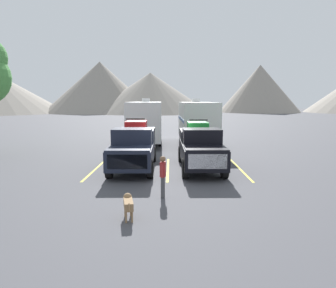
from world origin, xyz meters
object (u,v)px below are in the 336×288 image
at_px(pickup_truck_a, 134,146).
at_px(dog, 128,203).
at_px(camper_trailer_a, 145,120).
at_px(camper_trailer_b, 197,121).
at_px(pickup_truck_b, 200,146).
at_px(person_a, 163,174).

bearing_deg(pickup_truck_a, dog, -84.81).
distance_m(pickup_truck_a, dog, 7.21).
height_order(camper_trailer_a, camper_trailer_b, camper_trailer_a).
bearing_deg(dog, pickup_truck_a, 95.19).
height_order(pickup_truck_b, camper_trailer_a, camper_trailer_a).
bearing_deg(camper_trailer_a, person_a, -82.69).
xyz_separation_m(camper_trailer_b, person_a, (-2.38, -13.53, -1.08)).
height_order(pickup_truck_b, camper_trailer_b, camper_trailer_b).
distance_m(camper_trailer_a, camper_trailer_b, 4.19).
bearing_deg(pickup_truck_a, camper_trailer_a, 90.80).
relative_size(pickup_truck_a, camper_trailer_b, 0.66).
distance_m(pickup_truck_b, camper_trailer_b, 8.49).
bearing_deg(pickup_truck_b, person_a, -109.92).
bearing_deg(pickup_truck_a, pickup_truck_b, 0.05).
bearing_deg(camper_trailer_b, pickup_truck_a, -115.62).
distance_m(camper_trailer_a, person_a, 14.11).
distance_m(pickup_truck_a, pickup_truck_b, 3.51).
height_order(camper_trailer_a, dog, camper_trailer_a).
height_order(pickup_truck_a, camper_trailer_a, camper_trailer_a).
bearing_deg(pickup_truck_b, dog, -111.81).
height_order(pickup_truck_b, person_a, pickup_truck_b).
distance_m(pickup_truck_b, dog, 7.74).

